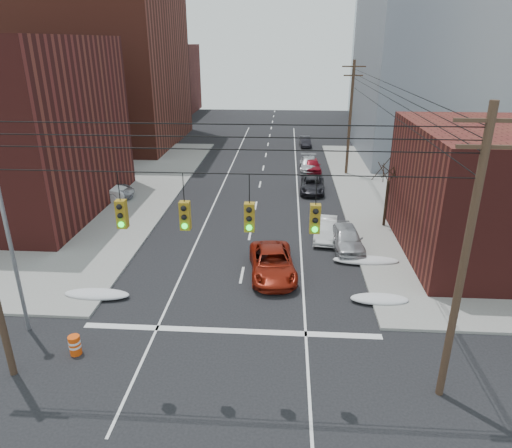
# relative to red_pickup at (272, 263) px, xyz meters

# --- Properties ---
(ground) EXTENTS (160.00, 160.00, 0.00)m
(ground) POSITION_rel_red_pickup_xyz_m (-1.75, -12.18, -0.75)
(ground) COLOR black
(ground) RESTS_ON ground
(building_brick_tall) EXTENTS (24.00, 20.00, 30.00)m
(building_brick_tall) POSITION_rel_red_pickup_xyz_m (-25.75, 35.82, 14.25)
(building_brick_tall) COLOR maroon
(building_brick_tall) RESTS_ON ground
(building_brick_far) EXTENTS (22.00, 18.00, 12.00)m
(building_brick_far) POSITION_rel_red_pickup_xyz_m (-27.75, 61.82, 5.25)
(building_brick_far) COLOR #501B18
(building_brick_far) RESTS_ON ground
(building_office) EXTENTS (22.00, 20.00, 25.00)m
(building_office) POSITION_rel_red_pickup_xyz_m (20.25, 31.82, 11.75)
(building_office) COLOR gray
(building_office) RESTS_ON ground
(building_glass) EXTENTS (20.00, 18.00, 22.00)m
(building_glass) POSITION_rel_red_pickup_xyz_m (22.25, 57.82, 10.25)
(building_glass) COLOR gray
(building_glass) RESTS_ON ground
(utility_pole_right) EXTENTS (2.20, 0.28, 11.00)m
(utility_pole_right) POSITION_rel_red_pickup_xyz_m (6.75, -9.18, 5.04)
(utility_pole_right) COLOR #473323
(utility_pole_right) RESTS_ON ground
(utility_pole_far) EXTENTS (2.20, 0.28, 11.00)m
(utility_pole_far) POSITION_rel_red_pickup_xyz_m (6.75, 21.82, 5.04)
(utility_pole_far) COLOR #473323
(utility_pole_far) RESTS_ON ground
(traffic_signals) EXTENTS (17.00, 0.42, 2.02)m
(traffic_signals) POSITION_rel_red_pickup_xyz_m (-1.66, -9.21, 6.42)
(traffic_signals) COLOR black
(traffic_signals) RESTS_ON ground
(street_light) EXTENTS (0.44, 0.44, 9.32)m
(street_light) POSITION_rel_red_pickup_xyz_m (-11.25, -6.18, 4.79)
(street_light) COLOR gray
(street_light) RESTS_ON ground
(bare_tree) EXTENTS (2.09, 2.20, 4.93)m
(bare_tree) POSITION_rel_red_pickup_xyz_m (7.83, 7.82, 1.58)
(bare_tree) COLOR black
(bare_tree) RESTS_ON ground
(snow_nw) EXTENTS (3.50, 1.08, 0.42)m
(snow_nw) POSITION_rel_red_pickup_xyz_m (-9.15, -3.18, -0.54)
(snow_nw) COLOR silver
(snow_nw) RESTS_ON ground
(snow_ne) EXTENTS (3.00, 1.08, 0.42)m
(snow_ne) POSITION_rel_red_pickup_xyz_m (5.65, -2.68, -0.54)
(snow_ne) COLOR silver
(snow_ne) RESTS_ON ground
(snow_east_far) EXTENTS (4.00, 1.08, 0.42)m
(snow_east_far) POSITION_rel_red_pickup_xyz_m (5.65, 1.82, -0.54)
(snow_east_far) COLOR silver
(snow_east_far) RESTS_ON ground
(red_pickup) EXTENTS (3.08, 5.61, 1.49)m
(red_pickup) POSITION_rel_red_pickup_xyz_m (0.00, 0.00, 0.00)
(red_pickup) COLOR maroon
(red_pickup) RESTS_ON ground
(parked_car_a) EXTENTS (2.24, 4.78, 1.58)m
(parked_car_a) POSITION_rel_red_pickup_xyz_m (4.65, 3.80, 0.05)
(parked_car_a) COLOR #ACACB1
(parked_car_a) RESTS_ON ground
(parked_car_b) EXTENTS (1.92, 4.26, 1.36)m
(parked_car_b) POSITION_rel_red_pickup_xyz_m (3.46, 5.52, -0.07)
(parked_car_b) COLOR silver
(parked_car_b) RESTS_ON ground
(parked_car_c) EXTENTS (2.30, 4.59, 1.25)m
(parked_car_c) POSITION_rel_red_pickup_xyz_m (3.05, 15.81, -0.12)
(parked_car_c) COLOR black
(parked_car_c) RESTS_ON ground
(parked_car_d) EXTENTS (1.97, 4.76, 1.37)m
(parked_car_d) POSITION_rel_red_pickup_xyz_m (3.05, 23.03, -0.06)
(parked_car_d) COLOR #B6B7BB
(parked_car_d) RESTS_ON ground
(parked_car_e) EXTENTS (1.87, 4.17, 1.39)m
(parked_car_e) POSITION_rel_red_pickup_xyz_m (3.35, 22.69, -0.05)
(parked_car_e) COLOR maroon
(parked_car_e) RESTS_ON ground
(parked_car_f) EXTENTS (1.50, 3.80, 1.23)m
(parked_car_f) POSITION_rel_red_pickup_xyz_m (3.05, 34.99, -0.13)
(parked_car_f) COLOR black
(parked_car_f) RESTS_ON ground
(lot_car_a) EXTENTS (4.77, 1.76, 1.56)m
(lot_car_a) POSITION_rel_red_pickup_xyz_m (-15.00, 12.06, 0.18)
(lot_car_a) COLOR silver
(lot_car_a) RESTS_ON sidewalk_nw
(lot_car_b) EXTENTS (5.48, 3.31, 1.42)m
(lot_car_b) POSITION_rel_red_pickup_xyz_m (-14.69, 12.30, 0.12)
(lot_car_b) COLOR #9D9DA2
(lot_car_b) RESTS_ON sidewalk_nw
(lot_car_d) EXTENTS (4.18, 2.97, 1.32)m
(lot_car_d) POSITION_rel_red_pickup_xyz_m (-19.09, 18.37, 0.07)
(lot_car_d) COLOR silver
(lot_car_d) RESTS_ON sidewalk_nw
(construction_barrel) EXTENTS (0.57, 0.57, 0.89)m
(construction_barrel) POSITION_rel_red_pickup_xyz_m (-8.25, -7.78, -0.29)
(construction_barrel) COLOR #E2470B
(construction_barrel) RESTS_ON ground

